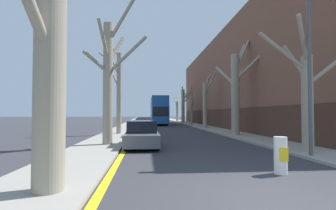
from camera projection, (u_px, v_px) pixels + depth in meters
ground_plane at (269, 201)px, 5.57m from camera, size 300.00×300.00×0.00m
sidewalk_left at (133, 122)px, 54.92m from camera, size 2.72×120.00×0.12m
sidewalk_right at (183, 122)px, 55.81m from camera, size 2.72×120.00×0.12m
building_facade_right at (248, 84)px, 36.39m from camera, size 10.08×47.67×12.05m
kerb_line_stripe at (141, 122)px, 55.05m from camera, size 0.24×120.00×0.01m
street_tree_left_0 at (47, 56)px, 5.99m from camera, size 2.26×3.86×7.75m
street_tree_left_1 at (109, 77)px, 15.03m from camera, size 3.52×2.41×8.51m
street_tree_left_2 at (118, 90)px, 23.04m from camera, size 1.97×2.08×8.28m
street_tree_right_0 at (307, 94)px, 11.92m from camera, size 4.30×1.93×5.91m
street_tree_right_1 at (236, 88)px, 22.22m from camera, size 3.61×4.06×8.38m
street_tree_right_2 at (205, 102)px, 32.51m from camera, size 1.40×2.47×7.07m
street_tree_right_3 at (191, 109)px, 42.70m from camera, size 2.80×2.21×5.90m
street_tree_right_4 at (183, 104)px, 52.52m from camera, size 2.22×2.11×7.32m
street_tree_right_5 at (177, 110)px, 62.99m from camera, size 1.00×2.68×6.45m
double_decker_bus at (159, 109)px, 43.87m from camera, size 2.58×11.87×4.54m
parked_car_0 at (142, 135)px, 14.52m from camera, size 1.81×4.23×1.45m
parked_car_1 at (143, 129)px, 20.22m from camera, size 1.70×4.40×1.36m
parked_car_2 at (144, 126)px, 25.71m from camera, size 1.74×4.12×1.40m
parked_car_3 at (144, 123)px, 31.62m from camera, size 1.72×4.25×1.41m
lamp_post at (307, 53)px, 11.06m from camera, size 1.40×0.20×7.89m
traffic_bollard at (281, 155)px, 8.09m from camera, size 0.40×0.41×1.15m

